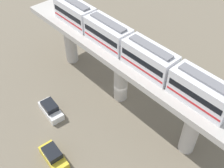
# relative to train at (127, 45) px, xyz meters

# --- Properties ---
(ground_plane) EXTENTS (120.00, 120.00, 0.00)m
(ground_plane) POSITION_rel_train_xyz_m (0.00, 0.96, -9.73)
(ground_plane) COLOR #706654
(viaduct) EXTENTS (5.20, 35.80, 8.19)m
(viaduct) POSITION_rel_train_xyz_m (0.00, 0.96, -3.36)
(viaduct) COLOR #B7B2AA
(viaduct) RESTS_ON ground
(train) EXTENTS (2.64, 27.45, 3.24)m
(train) POSITION_rel_train_xyz_m (0.00, 0.00, 0.00)
(train) COLOR silver
(train) RESTS_ON viaduct
(parked_car_yellow) EXTENTS (2.13, 4.33, 1.76)m
(parked_car_yellow) POSITION_rel_train_xyz_m (-12.88, -1.21, -8.98)
(parked_car_yellow) COLOR yellow
(parked_car_yellow) RESTS_ON ground
(parked_car_white) EXTENTS (2.18, 4.35, 1.76)m
(parked_car_white) POSITION_rel_train_xyz_m (-9.10, 5.14, -8.98)
(parked_car_white) COLOR white
(parked_car_white) RESTS_ON ground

